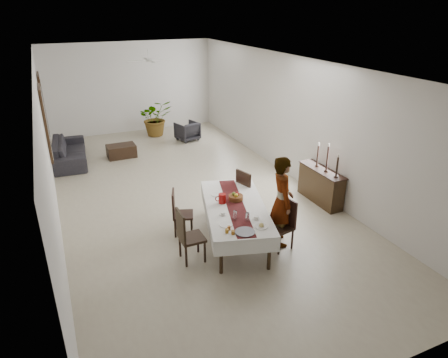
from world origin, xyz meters
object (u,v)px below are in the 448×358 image
red_pitcher (222,198)px  sideboard_body (321,186)px  woman (282,201)px  sofa (70,151)px  dining_table_top (235,207)px

red_pitcher → sideboard_body: (2.76, 0.46, -0.44)m
woman → sofa: 7.26m
sideboard_body → sofa: size_ratio=0.58×
woman → sofa: bearing=43.7°
dining_table_top → sideboard_body: size_ratio=1.75×
sofa → dining_table_top: bearing=-151.4°
dining_table_top → sofa: 6.47m
red_pitcher → sofa: red_pitcher is taller
woman → sideboard_body: woman is taller
sofa → woman: bearing=-147.6°
dining_table_top → sofa: bearing=130.7°
dining_table_top → red_pitcher: size_ratio=12.00×
woman → sofa: woman is taller
woman → sideboard_body: bearing=-42.0°
dining_table_top → sideboard_body: (2.57, 0.67, -0.31)m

